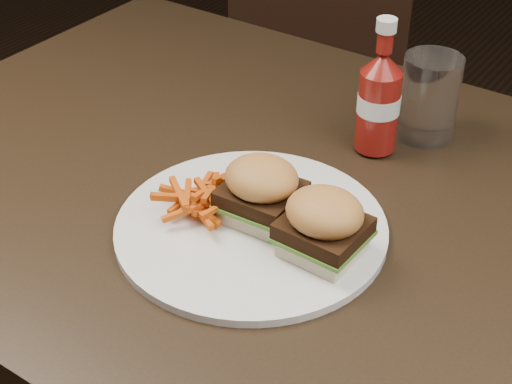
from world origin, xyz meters
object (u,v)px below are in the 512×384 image
Objects in this scene: chair_far at (327,112)px; plate at (251,228)px; tumbler at (429,100)px; ketchup_bottle at (378,110)px; dining_table at (295,206)px.

plate is (0.34, -0.80, 0.33)m from chair_far.
chair_far is at bearing 131.07° from tumbler.
chair_far is 3.31× the size of ketchup_bottle.
chair_far is 0.93m from plate.
dining_table is 3.78× the size of plate.
plate is 2.55× the size of tumbler.
chair_far is at bearing 113.35° from plate.
tumbler is at bearing 72.18° from dining_table.
chair_far is 0.77m from ketchup_bottle.
plate reaches higher than dining_table.
tumbler is at bearing 112.60° from chair_far.
ketchup_bottle is at bearing 105.85° from chair_far.
plate is at bearing -103.04° from tumbler.
ketchup_bottle is 0.89× the size of tumbler.
plate is 0.33m from tumbler.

